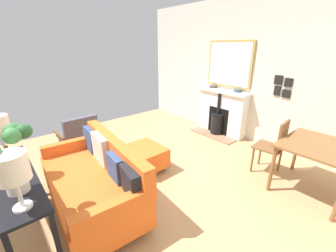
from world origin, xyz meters
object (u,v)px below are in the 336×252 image
console_table (16,185)px  armchair_accent (79,132)px  mantel_bowl_near (213,87)px  potted_plant (2,148)px  ottoman (146,156)px  fireplace (221,114)px  sofa (95,179)px  table_lamp_far_end (12,169)px  dining_chair_near_fireplace (275,144)px  mantel_bowl_far (237,91)px  dining_table (319,151)px  book_stack (12,169)px

console_table → armchair_accent: bearing=-126.1°
mantel_bowl_near → console_table: (4.02, 0.74, -0.40)m
potted_plant → mantel_bowl_near: bearing=-165.4°
ottoman → console_table: bearing=8.6°
fireplace → ottoman: 2.25m
sofa → table_lamp_far_end: (0.78, 0.57, 0.74)m
sofa → console_table: 0.83m
fireplace → mantel_bowl_near: (-0.04, -0.32, 0.58)m
sofa → dining_chair_near_fireplace: dining_chair_near_fireplace is taller
ottoman → table_lamp_far_end: bearing=25.5°
mantel_bowl_far → armchair_accent: (2.91, -1.43, -0.62)m
mantel_bowl_near → sofa: (3.24, 0.74, -0.69)m
sofa → dining_table: size_ratio=1.91×
mantel_bowl_far → sofa: mantel_bowl_far is taller
mantel_bowl_far → table_lamp_far_end: size_ratio=0.31×
sofa → ottoman: sofa is taller
ottoman → book_stack: bearing=5.6°
potted_plant → dining_chair_near_fireplace: 3.38m
ottoman → potted_plant: bearing=18.1°
fireplace → book_stack: fireplace is taller
dining_table → armchair_accent: bearing=-57.7°
mantel_bowl_near → mantel_bowl_far: 0.65m
ottoman → potted_plant: potted_plant is taller
dining_table → dining_chair_near_fireplace: 0.58m
ottoman → console_table: console_table is taller
mantel_bowl_near → armchair_accent: bearing=-15.2°
armchair_accent → dining_table: 3.87m
mantel_bowl_far → potted_plant: bearing=5.8°
console_table → mantel_bowl_far: bearing=-178.6°
mantel_bowl_near → armchair_accent: 3.07m
fireplace → ottoman: size_ratio=1.90×
ottoman → dining_chair_near_fireplace: size_ratio=0.71×
sofa → ottoman: 1.01m
fireplace → ottoman: (2.24, 0.15, -0.23)m
table_lamp_far_end → armchair_accent: bearing=-118.0°
book_stack → dining_table: (-3.17, 1.83, -0.15)m
armchair_accent → table_lamp_far_end: table_lamp_far_end is taller
potted_plant → ottoman: bearing=-161.9°
potted_plant → book_stack: size_ratio=2.48×
potted_plant → dining_chair_near_fireplace: (-3.21, 0.85, -0.65)m
sofa → dining_table: (-2.40, 1.73, 0.27)m
armchair_accent → book_stack: 1.85m
console_table → sofa: bearing=179.8°
ottoman → dining_table: bearing=125.6°
table_lamp_far_end → potted_plant: 0.27m
console_table → potted_plant: (0.02, 0.31, 0.53)m
ottoman → armchair_accent: (0.63, -1.27, 0.19)m
mantel_bowl_near → dining_chair_near_fireplace: 2.15m
dining_chair_near_fireplace → console_table: bearing=-20.1°
ottoman → potted_plant: size_ratio=1.03×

